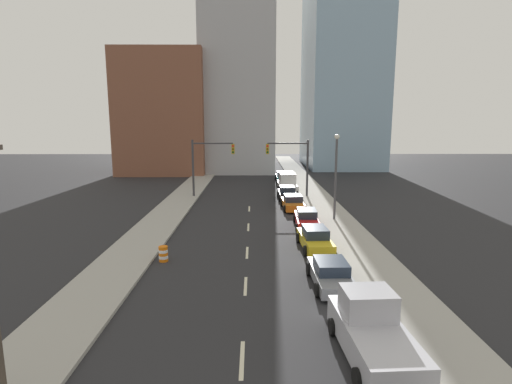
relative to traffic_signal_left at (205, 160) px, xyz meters
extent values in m
cube|color=#9E9B93|center=(-2.49, 7.08, -4.14)|extent=(3.46, 91.20, 0.18)
cube|color=#9E9B93|center=(12.50, 7.08, -4.14)|extent=(3.46, 91.20, 0.18)
cube|color=beige|center=(5.01, -31.38, -4.23)|extent=(0.16, 2.40, 0.01)
cube|color=beige|center=(5.01, -24.83, -4.23)|extent=(0.16, 2.40, 0.01)
cube|color=beige|center=(5.01, -19.45, -4.23)|extent=(0.16, 2.40, 0.01)
cube|color=beige|center=(5.01, -13.05, -4.23)|extent=(0.16, 2.40, 0.01)
cube|color=beige|center=(5.01, -6.10, -4.23)|extent=(0.16, 2.40, 0.01)
cube|color=brown|center=(-9.27, 24.64, 5.55)|extent=(14.00, 16.00, 19.56)
cube|color=#A8A8AD|center=(2.88, 28.64, 9.99)|extent=(12.00, 20.00, 28.44)
cube|color=#8CADC6|center=(21.99, 32.64, 14.25)|extent=(13.00, 20.00, 36.96)
cylinder|color=#38383D|center=(-1.34, 0.00, -0.99)|extent=(0.24, 0.24, 6.49)
cylinder|color=#38383D|center=(0.91, 0.00, 1.86)|extent=(4.50, 0.16, 0.16)
cube|color=#B79319|center=(3.16, 0.00, 1.23)|extent=(0.34, 0.32, 1.10)
cylinder|color=red|center=(3.16, -0.17, 1.57)|extent=(0.22, 0.04, 0.22)
cylinder|color=#593F0C|center=(3.16, -0.17, 1.23)|extent=(0.22, 0.04, 0.22)
cylinder|color=#0C3F14|center=(3.16, -0.17, 0.89)|extent=(0.22, 0.04, 0.22)
cylinder|color=#38383D|center=(11.49, 0.00, -0.99)|extent=(0.24, 0.24, 6.49)
cylinder|color=#38383D|center=(9.24, 0.00, 1.86)|extent=(4.50, 0.16, 0.16)
cube|color=#B79319|center=(6.99, 0.00, 1.23)|extent=(0.34, 0.32, 1.10)
cylinder|color=red|center=(6.99, -0.17, 1.57)|extent=(0.22, 0.04, 0.22)
cylinder|color=#593F0C|center=(6.99, -0.17, 1.23)|extent=(0.22, 0.04, 0.22)
cylinder|color=#0C3F14|center=(6.99, -0.17, 0.89)|extent=(0.22, 0.04, 0.22)
cylinder|color=orange|center=(-0.10, -21.06, -4.13)|extent=(0.56, 0.56, 0.19)
cylinder|color=white|center=(-0.10, -21.06, -3.94)|extent=(0.56, 0.56, 0.19)
cylinder|color=orange|center=(-0.10, -21.06, -3.75)|extent=(0.56, 0.56, 0.19)
cylinder|color=white|center=(-0.10, -21.06, -3.56)|extent=(0.56, 0.56, 0.19)
cylinder|color=orange|center=(-0.10, -21.06, -3.37)|extent=(0.56, 0.56, 0.19)
cylinder|color=#4C4C51|center=(12.40, -11.05, -0.73)|extent=(0.20, 0.20, 7.00)
sphere|color=white|center=(12.40, -11.05, 2.99)|extent=(0.44, 0.44, 0.44)
cube|color=#B2B2BC|center=(9.77, -31.26, -3.52)|extent=(2.40, 5.39, 1.05)
cube|color=#B2B2BC|center=(9.73, -30.47, -2.49)|extent=(1.95, 1.68, 1.01)
cylinder|color=black|center=(8.59, -29.69, -3.89)|extent=(0.26, 0.68, 0.67)
cylinder|color=black|center=(10.77, -29.57, -3.89)|extent=(0.26, 0.68, 0.67)
cylinder|color=black|center=(8.76, -32.96, -3.89)|extent=(0.26, 0.68, 0.67)
cylinder|color=black|center=(10.95, -32.84, -3.89)|extent=(0.26, 0.68, 0.67)
cube|color=slate|center=(9.46, -24.78, -3.74)|extent=(1.89, 4.56, 0.59)
cube|color=#1E2838|center=(9.46, -24.78, -3.16)|extent=(1.63, 2.06, 0.57)
cylinder|color=black|center=(8.50, -23.39, -3.87)|extent=(0.23, 0.72, 0.72)
cylinder|color=black|center=(10.37, -23.36, -3.87)|extent=(0.23, 0.72, 0.72)
cylinder|color=black|center=(8.55, -26.20, -3.87)|extent=(0.23, 0.72, 0.72)
cylinder|color=black|center=(10.42, -26.17, -3.87)|extent=(0.23, 0.72, 0.72)
cube|color=gold|center=(9.56, -18.69, -3.70)|extent=(1.96, 4.79, 0.68)
cube|color=#1E2838|center=(9.56, -18.69, -3.04)|extent=(1.62, 2.19, 0.63)
cylinder|color=black|center=(8.59, -17.27, -3.88)|extent=(0.26, 0.71, 0.70)
cylinder|color=black|center=(10.38, -17.18, -3.88)|extent=(0.26, 0.71, 0.70)
cylinder|color=black|center=(8.74, -20.19, -3.88)|extent=(0.26, 0.71, 0.70)
cylinder|color=black|center=(10.53, -20.10, -3.88)|extent=(0.26, 0.71, 0.70)
cube|color=red|center=(9.76, -12.91, -3.73)|extent=(1.89, 4.83, 0.67)
cube|color=#1E2838|center=(9.76, -12.91, -3.09)|extent=(1.58, 2.20, 0.61)
cylinder|color=black|center=(8.93, -11.40, -3.93)|extent=(0.24, 0.61, 0.60)
cylinder|color=black|center=(10.70, -11.47, -3.93)|extent=(0.24, 0.61, 0.60)
cylinder|color=black|center=(8.82, -14.36, -3.93)|extent=(0.24, 0.61, 0.60)
cylinder|color=black|center=(10.59, -14.42, -3.93)|extent=(0.24, 0.61, 0.60)
cube|color=orange|center=(9.29, -6.37, -3.72)|extent=(2.05, 4.54, 0.64)
cube|color=#1E2838|center=(9.29, -6.37, -3.10)|extent=(1.73, 2.08, 0.60)
cylinder|color=black|center=(8.27, -5.03, -3.89)|extent=(0.25, 0.70, 0.69)
cylinder|color=black|center=(10.20, -4.95, -3.89)|extent=(0.25, 0.70, 0.69)
cylinder|color=black|center=(8.38, -7.80, -3.89)|extent=(0.25, 0.70, 0.69)
cylinder|color=black|center=(10.31, -7.71, -3.89)|extent=(0.25, 0.70, 0.69)
cube|color=black|center=(9.15, -1.29, -3.71)|extent=(1.81, 4.33, 0.67)
cube|color=#1E2838|center=(9.15, -1.29, -3.07)|extent=(1.59, 1.95, 0.62)
cylinder|color=black|center=(8.22, 0.06, -3.90)|extent=(0.22, 0.66, 0.66)
cylinder|color=black|center=(10.09, 0.05, -3.90)|extent=(0.22, 0.66, 0.66)
cylinder|color=black|center=(8.21, -2.63, -3.90)|extent=(0.22, 0.66, 0.66)
cylinder|color=black|center=(10.09, -2.63, -3.90)|extent=(0.22, 0.66, 0.66)
cube|color=silver|center=(9.70, 5.81, -3.77)|extent=(2.26, 5.93, 0.55)
cube|color=silver|center=(9.70, 5.51, -2.81)|extent=(1.96, 3.68, 1.36)
cylinder|color=black|center=(8.56, 7.62, -3.89)|extent=(0.23, 0.68, 0.68)
cylinder|color=black|center=(10.78, 7.65, -3.89)|extent=(0.23, 0.68, 0.68)
cylinder|color=black|center=(8.61, 3.96, -3.89)|extent=(0.23, 0.68, 0.68)
cylinder|color=black|center=(10.84, 4.00, -3.89)|extent=(0.23, 0.68, 0.68)
cube|color=#196B75|center=(9.59, 12.49, -3.74)|extent=(1.73, 4.41, 0.60)
cube|color=#1E2838|center=(9.59, 12.49, -3.15)|extent=(1.52, 1.98, 0.57)
cylinder|color=black|center=(8.70, 13.85, -3.88)|extent=(0.22, 0.70, 0.70)
cylinder|color=black|center=(10.48, 13.85, -3.88)|extent=(0.22, 0.70, 0.70)
cylinder|color=black|center=(8.70, 11.12, -3.88)|extent=(0.22, 0.70, 0.70)
cylinder|color=black|center=(10.49, 11.12, -3.88)|extent=(0.22, 0.70, 0.70)
camera|label=1|loc=(5.43, -44.48, 4.22)|focal=28.00mm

